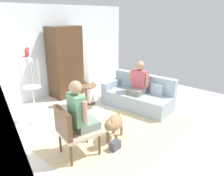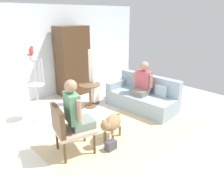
{
  "view_description": "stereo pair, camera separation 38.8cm",
  "coord_description": "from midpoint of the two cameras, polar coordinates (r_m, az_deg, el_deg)",
  "views": [
    {
      "loc": [
        -3.17,
        -2.5,
        2.36
      ],
      "look_at": [
        -0.02,
        0.27,
        0.91
      ],
      "focal_mm": 34.53,
      "sensor_mm": 36.0,
      "label": 1
    },
    {
      "loc": [
        -2.9,
        -2.78,
        2.36
      ],
      "look_at": [
        -0.02,
        0.27,
        0.91
      ],
      "focal_mm": 34.53,
      "sensor_mm": 36.0,
      "label": 2
    }
  ],
  "objects": [
    {
      "name": "dog",
      "position": [
        4.19,
        -2.12,
        -9.46
      ],
      "size": [
        0.77,
        0.45,
        0.57
      ],
      "color": "olive",
      "rests_on": "ground"
    },
    {
      "name": "person_on_couch",
      "position": [
        5.54,
        5.06,
        2.03
      ],
      "size": [
        0.47,
        0.56,
        0.84
      ],
      "color": "slate"
    },
    {
      "name": "column_lamp",
      "position": [
        5.74,
        -8.03,
        2.53
      ],
      "size": [
        0.2,
        0.2,
        1.49
      ],
      "color": "#4C4742",
      "rests_on": "ground"
    },
    {
      "name": "back_wall",
      "position": [
        6.51,
        -20.41,
        8.61
      ],
      "size": [
        6.86,
        0.12,
        2.61
      ],
      "primitive_type": "cube",
      "color": "silver",
      "rests_on": "ground"
    },
    {
      "name": "ground_plane",
      "position": [
        4.66,
        0.31,
        -11.28
      ],
      "size": [
        7.51,
        7.51,
        0.0
      ],
      "primitive_type": "plane",
      "color": "beige"
    },
    {
      "name": "couch",
      "position": [
        5.73,
        4.94,
        -2.11
      ],
      "size": [
        0.96,
        1.84,
        0.83
      ],
      "color": "#8EA0AD",
      "rests_on": "ground"
    },
    {
      "name": "round_end_table",
      "position": [
        5.64,
        -8.88,
        -1.18
      ],
      "size": [
        0.56,
        0.56,
        0.63
      ],
      "color": "brown",
      "rests_on": "ground"
    },
    {
      "name": "parrot",
      "position": [
        4.89,
        -23.77,
        8.6
      ],
      "size": [
        0.17,
        0.1,
        0.2
      ],
      "color": "red",
      "rests_on": "bird_cage_stand"
    },
    {
      "name": "armchair",
      "position": [
        3.76,
        -13.55,
        -10.49
      ],
      "size": [
        0.75,
        0.69,
        0.92
      ],
      "color": "#4C331E",
      "rests_on": "ground"
    },
    {
      "name": "area_rug",
      "position": [
        4.54,
        0.98,
        -12.13
      ],
      "size": [
        3.16,
        1.87,
        0.01
      ],
      "primitive_type": "cube",
      "color": "#C6B284",
      "rests_on": "ground"
    },
    {
      "name": "handbag",
      "position": [
        4.06,
        -2.02,
        -15.0
      ],
      "size": [
        0.21,
        0.13,
        0.17
      ],
      "primitive_type": "cube",
      "color": "#3F3F4C",
      "rests_on": "ground"
    },
    {
      "name": "bird_cage_stand",
      "position": [
        5.1,
        -22.36,
        -0.77
      ],
      "size": [
        0.39,
        0.39,
        1.51
      ],
      "color": "silver",
      "rests_on": "ground"
    },
    {
      "name": "armoire_cabinet",
      "position": [
        6.52,
        -13.89,
        6.68
      ],
      "size": [
        0.91,
        0.56,
        2.03
      ],
      "primitive_type": "cube",
      "color": "#4C331E",
      "rests_on": "ground"
    },
    {
      "name": "person_on_armchair",
      "position": [
        3.68,
        -11.62,
        -6.0
      ],
      "size": [
        0.52,
        0.52,
        0.89
      ],
      "color": "slate"
    }
  ]
}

